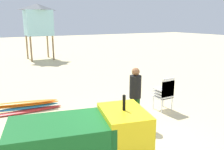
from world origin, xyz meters
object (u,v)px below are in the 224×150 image
object	(u,v)px
utility_cart	(82,136)
lifeguard_tower	(38,20)
stacked_plastic_chairs	(165,91)
surfboard_pile	(24,107)
lifeguard_near_left	(135,93)

from	to	relation	value
utility_cart	lifeguard_tower	distance (m)	14.52
stacked_plastic_chairs	surfboard_pile	size ratio (longest dim) A/B	0.46
stacked_plastic_chairs	lifeguard_near_left	distance (m)	1.51
stacked_plastic_chairs	surfboard_pile	distance (m)	4.54
lifeguard_near_left	utility_cart	bearing A→B (deg)	-147.69
stacked_plastic_chairs	lifeguard_tower	xyz separation A→B (m)	(-1.12, 12.45, 2.26)
stacked_plastic_chairs	lifeguard_near_left	world-z (taller)	lifeguard_near_left
utility_cart	stacked_plastic_chairs	xyz separation A→B (m)	(3.53, 1.71, -0.13)
stacked_plastic_chairs	lifeguard_tower	world-z (taller)	lifeguard_tower
lifeguard_near_left	surfboard_pile	bearing A→B (deg)	135.00
stacked_plastic_chairs	lifeguard_near_left	size ratio (longest dim) A/B	0.68
surfboard_pile	utility_cart	bearing A→B (deg)	-83.60
utility_cart	surfboard_pile	xyz separation A→B (m)	(-0.43, 3.86, -0.63)
utility_cart	lifeguard_tower	world-z (taller)	lifeguard_tower
surfboard_pile	lifeguard_near_left	bearing A→B (deg)	-45.00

